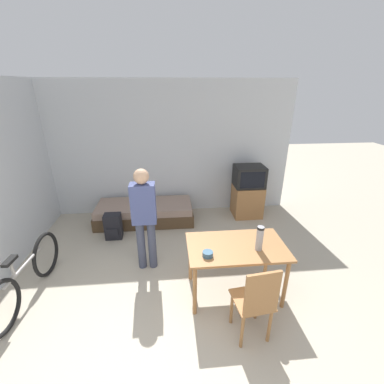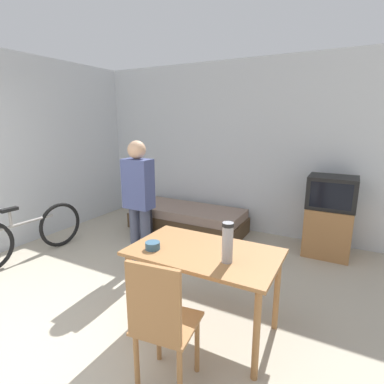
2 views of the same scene
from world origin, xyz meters
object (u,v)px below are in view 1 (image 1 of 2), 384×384
Objects in this scene: tv at (248,192)px; person_standing at (144,214)px; bicycle at (26,277)px; wooden_chair at (256,301)px; backpack at (113,226)px; mate_bowl at (208,254)px; thermos_flask at (260,237)px; dining_table at (236,252)px; daybed at (145,213)px.

tv is 0.69× the size of person_standing.
wooden_chair is at bearing -17.41° from bicycle.
tv is 2.74m from backpack.
mate_bowl is (2.26, -0.33, 0.44)m from bicycle.
tv is at bearing 76.00° from thermos_flask.
person_standing is at bearing 133.70° from mate_bowl.
tv is 2.96m from wooden_chair.
tv reaches higher than mate_bowl.
person_standing is at bearing 151.28° from dining_table.
tv is at bearing 2.44° from daybed.
bicycle reaches higher than daybed.
daybed is 2.77m from thermos_flask.
person_standing reaches higher than mate_bowl.
bicycle is 5.14× the size of thermos_flask.
bicycle is at bearing 171.81° from mate_bowl.
thermos_flask reaches higher than backpack.
mate_bowl reaches higher than backpack.
tv is 2.53m from person_standing.
bicycle is 3.41× the size of backpack.
daybed is at bearing 116.14° from wooden_chair.
bicycle reaches higher than backpack.
daybed is 3.11m from wooden_chair.
mate_bowl is at bearing 129.58° from wooden_chair.
backpack is at bearing -131.82° from daybed.
person_standing is at bearing 18.50° from bicycle.
tv reaches higher than backpack.
tv is 3.45× the size of thermos_flask.
bicycle is at bearing 176.81° from dining_table.
daybed is 2.16m from tv.
bicycle is at bearing -161.50° from person_standing.
thermos_flask reaches higher than daybed.
thermos_flask is (0.24, -0.10, 0.26)m from dining_table.
mate_bowl is at bearing -49.19° from backpack.
dining_table is at bearing 24.54° from mate_bowl.
thermos_flask reaches higher than wooden_chair.
dining_table reaches higher than daybed.
daybed is 2.35m from bicycle.
tv is at bearing 14.16° from backpack.
mate_bowl is (-0.39, -0.18, 0.12)m from dining_table.
wooden_chair is 0.62× the size of person_standing.
mate_bowl is (0.93, -2.25, 0.58)m from daybed.
bicycle is 2.33m from mate_bowl.
dining_table is at bearing -3.19° from bicycle.
wooden_chair reaches higher than daybed.
dining_table is 0.78× the size of person_standing.
mate_bowl is at bearing -155.46° from dining_table.
backpack is at bearing 130.81° from mate_bowl.
dining_table is at bearing -28.72° from person_standing.
bicycle is at bearing 162.59° from wooden_chair.
mate_bowl reaches higher than dining_table.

